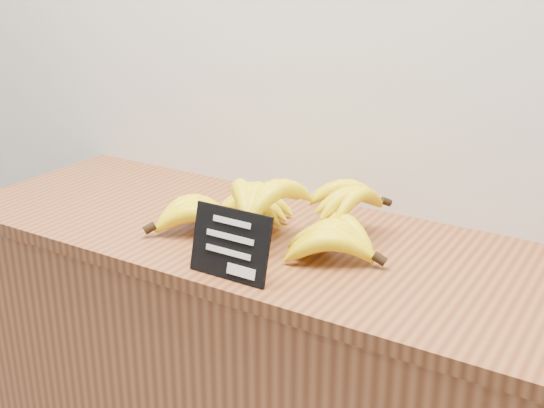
% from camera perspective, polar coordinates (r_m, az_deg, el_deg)
% --- Properties ---
extents(counter_top, '(1.56, 0.54, 0.03)m').
position_cam_1_polar(counter_top, '(1.47, 1.02, -3.26)').
color(counter_top, brown).
rests_on(counter_top, counter).
extents(chalkboard_sign, '(0.17, 0.04, 0.13)m').
position_cam_1_polar(chalkboard_sign, '(1.26, -3.53, -3.36)').
color(chalkboard_sign, black).
rests_on(chalkboard_sign, counter_top).
extents(banana_pile, '(0.56, 0.31, 0.13)m').
position_cam_1_polar(banana_pile, '(1.44, -0.26, -0.70)').
color(banana_pile, yellow).
rests_on(banana_pile, counter_top).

